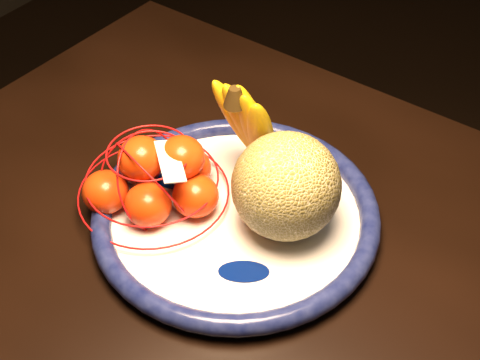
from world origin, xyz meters
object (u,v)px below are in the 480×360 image
Objects in this scene: fruit_bowl at (236,214)px; mandarin_bag at (156,178)px; banana_bunch at (252,123)px; cantaloupe at (286,186)px.

mandarin_bag is (-0.10, -0.03, 0.04)m from fruit_bowl.
fruit_bowl is 0.12m from mandarin_bag.
banana_bunch reaches higher than mandarin_bag.
cantaloupe reaches higher than fruit_bowl.
mandarin_bag is (-0.07, -0.12, -0.05)m from banana_bunch.
banana_bunch reaches higher than fruit_bowl.
cantaloupe reaches higher than mandarin_bag.
mandarin_bag is (-0.16, -0.06, -0.03)m from cantaloupe.
mandarin_bag reaches higher than fruit_bowl.
fruit_bowl is at bearing 18.78° from mandarin_bag.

